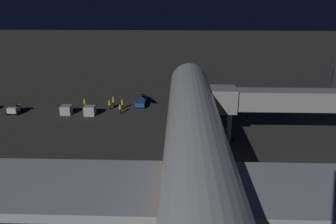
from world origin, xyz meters
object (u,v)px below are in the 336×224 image
object	(u,v)px
ground_crew_by_belt_loader	(109,104)
ground_crew_under_port_wing	(120,109)
pushback_tug	(14,109)
baggage_container_near_belt	(66,110)
traffic_cone_nose_port	(201,111)
traffic_cone_nose_starboard	(175,111)
belt_loader	(141,101)
ground_crew_by_tug	(85,103)
ground_crew_marshaller_fwd	(122,104)
baggage_container_mid_row	(90,111)
jet_bridge	(273,100)
ground_crew_near_nose_gear	(113,101)
airliner_at_gate	(199,175)

from	to	relation	value
ground_crew_by_belt_loader	ground_crew_under_port_wing	distance (m)	2.98
pushback_tug	ground_crew_by_belt_loader	distance (m)	15.44
baggage_container_near_belt	traffic_cone_nose_port	world-z (taller)	baggage_container_near_belt
traffic_cone_nose_port	traffic_cone_nose_starboard	size ratio (longest dim) A/B	1.00
belt_loader	ground_crew_by_tug	bearing A→B (deg)	15.20
pushback_tug	ground_crew_marshaller_fwd	bearing A→B (deg)	-170.36
baggage_container_near_belt	baggage_container_mid_row	world-z (taller)	baggage_container_mid_row
jet_bridge	pushback_tug	xyz separation A→B (m)	(39.00, -10.03, -5.06)
ground_crew_by_belt_loader	ground_crew_under_port_wing	world-z (taller)	ground_crew_by_belt_loader
baggage_container_near_belt	traffic_cone_nose_starboard	size ratio (longest dim) A/B	3.04
jet_bridge	ground_crew_near_nose_gear	bearing A→B (deg)	-31.12
airliner_at_gate	ground_crew_by_tug	xyz separation A→B (m)	(17.60, -31.62, -4.74)
ground_crew_marshaller_fwd	ground_crew_by_tug	distance (m)	6.39
baggage_container_mid_row	traffic_cone_nose_starboard	size ratio (longest dim) A/B	3.11
baggage_container_mid_row	baggage_container_near_belt	bearing A→B (deg)	-6.18
ground_crew_under_port_wing	baggage_container_near_belt	bearing A→B (deg)	2.61
belt_loader	baggage_container_mid_row	world-z (taller)	belt_loader
ground_crew_near_nose_gear	traffic_cone_nose_port	xyz separation A→B (m)	(-15.17, 2.48, -0.73)
jet_bridge	traffic_cone_nose_port	size ratio (longest dim) A/B	34.66
pushback_tug	traffic_cone_nose_port	size ratio (longest dim) A/B	4.16
jet_bridge	traffic_cone_nose_port	distance (m)	15.31
jet_bridge	pushback_tug	bearing A→B (deg)	-14.42
traffic_cone_nose_port	ground_crew_near_nose_gear	bearing A→B (deg)	-9.28
ground_crew_by_belt_loader	ground_crew_by_tug	bearing A→B (deg)	-1.76
jet_bridge	ground_crew_under_port_wing	size ratio (longest dim) A/B	11.54
ground_crew_by_belt_loader	pushback_tug	bearing A→B (deg)	9.42
baggage_container_near_belt	ground_crew_near_nose_gear	bearing A→B (deg)	-149.97
pushback_tug	ground_crew_by_belt_loader	size ratio (longest dim) A/B	1.32
jet_bridge	ground_crew_under_port_wing	distance (m)	24.52
belt_loader	ground_crew_by_tug	world-z (taller)	belt_loader
ground_crew_by_belt_loader	jet_bridge	bearing A→B (deg)	152.15
belt_loader	ground_crew_under_port_wing	xyz separation A→B (m)	(2.94, 4.74, 0.06)
jet_bridge	belt_loader	size ratio (longest dim) A/B	2.28
belt_loader	baggage_container_mid_row	distance (m)	9.51
pushback_tug	ground_crew_marshaller_fwd	xyz separation A→B (m)	(-17.36, -2.95, 0.15)
ground_crew_by_belt_loader	baggage_container_mid_row	bearing A→B (deg)	47.85
airliner_at_gate	pushback_tug	distance (m)	40.99
baggage_container_mid_row	belt_loader	bearing A→B (deg)	-144.17
ground_crew_by_belt_loader	traffic_cone_nose_starboard	bearing A→B (deg)	175.35
baggage_container_mid_row	pushback_tug	bearing A→B (deg)	-1.69
pushback_tug	ground_crew_near_nose_gear	world-z (taller)	pushback_tug
airliner_at_gate	ground_crew_marshaller_fwd	distance (m)	34.17
jet_bridge	pushback_tug	distance (m)	40.58
airliner_at_gate	baggage_container_near_belt	distance (m)	35.59
airliner_at_gate	ground_crew_under_port_wing	world-z (taller)	airliner_at_gate
belt_loader	ground_crew_by_belt_loader	size ratio (longest dim) A/B	4.81
baggage_container_near_belt	traffic_cone_nose_port	bearing A→B (deg)	-175.98
ground_crew_marshaller_fwd	traffic_cone_nose_starboard	xyz separation A→B (m)	(-9.01, 1.33, -0.65)
jet_bridge	baggage_container_near_belt	xyz separation A→B (m)	(30.39, -10.09, -5.12)
belt_loader	ground_crew_near_nose_gear	bearing A→B (deg)	13.08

